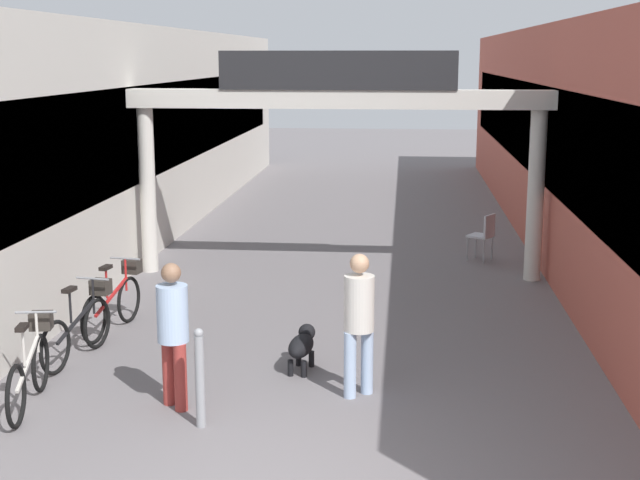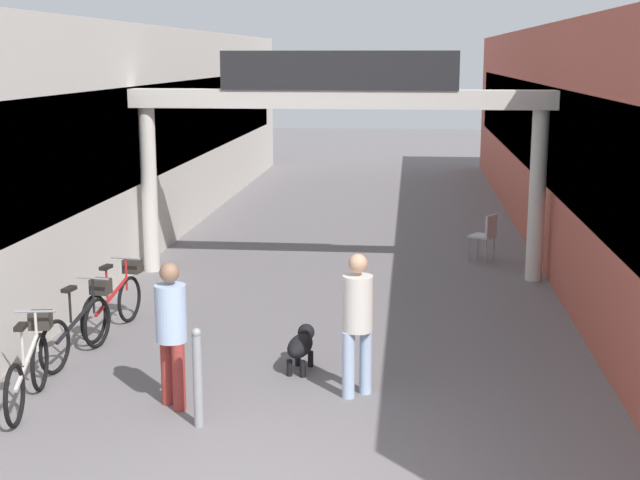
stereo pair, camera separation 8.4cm
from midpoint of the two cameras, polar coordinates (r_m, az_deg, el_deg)
storefront_left at (r=19.08m, az=-13.45°, el=6.58°), size 3.00×26.00×4.34m
storefront_right at (r=18.45m, az=18.18°, el=6.15°), size 3.00×26.00×4.34m
arcade_sign_gateway at (r=15.17m, az=1.40°, el=7.68°), size 7.40×0.47×3.86m
pedestrian_with_dog at (r=9.96m, az=2.66°, el=-4.87°), size 0.48×0.48×1.64m
pedestrian_companion at (r=9.75m, az=-9.25°, el=-5.46°), size 0.48×0.48×1.62m
dog_on_leash at (r=10.93m, az=-0.98°, el=-6.71°), size 0.36×0.72×0.52m
bicycle_silver_nearest at (r=10.37m, az=-17.85°, el=-7.66°), size 0.46×1.68×0.98m
bicycle_black_second at (r=11.73m, az=-14.85°, el=-5.23°), size 0.47×1.68×0.98m
bicycle_red_third at (r=12.77m, az=-12.75°, el=-3.74°), size 0.46×1.68×0.98m
bollard_post_metal at (r=9.34m, az=-7.57°, el=-8.68°), size 0.10×0.10×1.06m
cafe_chair_aluminium_nearer at (r=16.86m, az=10.72°, el=0.45°), size 0.55×0.55×0.89m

